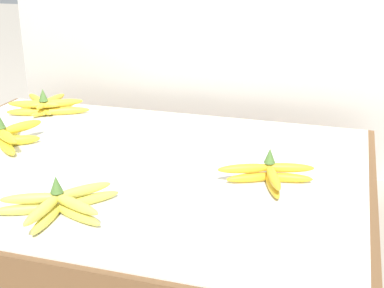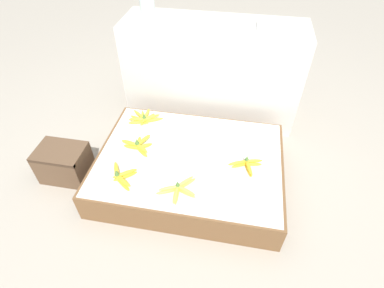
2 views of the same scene
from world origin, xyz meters
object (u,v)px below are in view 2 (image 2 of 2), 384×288
Objects in this scene: banana_bunch_middle_midright at (247,164)px; glass_jar at (148,9)px; wooden_crate at (64,163)px; foam_tray_white at (275,27)px; banana_bunch_middle_left at (139,145)px; banana_bunch_front_midleft at (179,189)px; banana_bunch_front_left at (121,176)px; banana_bunch_back_left at (144,118)px.

glass_jar reaches higher than banana_bunch_middle_midright.
banana_bunch_middle_midright is (1.23, 0.11, 0.11)m from wooden_crate.
wooden_crate is at bearing -145.55° from foam_tray_white.
foam_tray_white reaches higher than banana_bunch_middle_left.
wooden_crate is at bearing 169.02° from banana_bunch_front_midleft.
foam_tray_white is (0.88, 0.08, -0.09)m from glass_jar.
banana_bunch_front_left is at bearing -128.83° from foam_tray_white.
banana_bunch_middle_left is at bearing 176.67° from banana_bunch_middle_midright.
banana_bunch_middle_midright is 1.08× the size of glass_jar.
banana_bunch_front_left is 1.00× the size of glass_jar.
banana_bunch_middle_left is at bearing -137.08° from foam_tray_white.
banana_bunch_middle_midright is at bearing -95.90° from foam_tray_white.
glass_jar reaches higher than banana_bunch_middle_left.
banana_bunch_front_left is at bearing -87.16° from glass_jar.
banana_bunch_front_midleft is 1.30m from foam_tray_white.
banana_bunch_front_left is 1.44m from foam_tray_white.
foam_tray_white is (0.83, 1.04, 0.56)m from banana_bunch_front_left.
banana_bunch_back_left reaches higher than wooden_crate.
banana_bunch_front_midleft is 1.11× the size of banana_bunch_middle_midright.
glass_jar is (-0.42, 0.99, 0.66)m from banana_bunch_front_midleft.
banana_bunch_front_left reaches higher than banana_bunch_middle_midright.
foam_tray_white is (0.08, 0.80, 0.57)m from banana_bunch_middle_midright.
wooden_crate is 1.33× the size of banana_bunch_front_midleft.
banana_bunch_middle_midright is at bearing 17.60° from banana_bunch_front_left.
banana_bunch_front_midleft is 1.26m from glass_jar.
banana_bunch_middle_left reaches higher than wooden_crate.
wooden_crate is 1.31× the size of foam_tray_white.
banana_bunch_middle_midright is at bearing 4.91° from wooden_crate.
banana_bunch_front_left is 0.28m from banana_bunch_middle_left.
banana_bunch_front_left reaches higher than wooden_crate.
foam_tray_white is at bearing 5.05° from glass_jar.
banana_bunch_front_left is 0.77× the size of banana_bunch_back_left.
banana_bunch_middle_left is at bearing -80.18° from banana_bunch_back_left.
glass_jar is at bearing -174.95° from foam_tray_white.
banana_bunch_front_midleft is 1.12× the size of banana_bunch_middle_left.
banana_bunch_back_left is at bearing 123.35° from banana_bunch_front_midleft.
glass_jar reaches higher than banana_bunch_front_left.
banana_bunch_middle_left is at bearing 137.91° from banana_bunch_front_midleft.
banana_bunch_back_left is (-0.05, 0.29, -0.00)m from banana_bunch_middle_left.
glass_jar is (-0.80, 0.72, 0.66)m from banana_bunch_middle_midright.
banana_bunch_middle_left is 0.88× the size of foam_tray_white.
banana_bunch_back_left is 1.29× the size of glass_jar.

